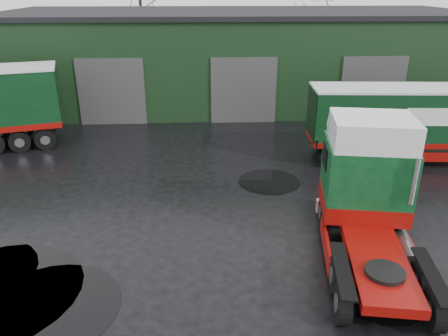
% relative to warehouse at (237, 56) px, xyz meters
% --- Properties ---
extents(ground, '(100.00, 100.00, 0.00)m').
position_rel_warehouse_xyz_m(ground, '(-2.00, -20.00, -3.16)').
color(ground, black).
extents(warehouse, '(32.40, 12.40, 6.30)m').
position_rel_warehouse_xyz_m(warehouse, '(0.00, 0.00, 0.00)').
color(warehouse, black).
rests_on(warehouse, ground).
extents(hero_tractor, '(4.03, 7.33, 4.32)m').
position_rel_warehouse_xyz_m(hero_tractor, '(2.50, -21.42, -1.00)').
color(hero_tractor, '#0E401D').
rests_on(hero_tractor, ground).
extents(lorry_right, '(14.07, 3.28, 3.67)m').
position_rel_warehouse_xyz_m(lorry_right, '(8.04, -12.80, -1.32)').
color(lorry_right, silver).
rests_on(lorry_right, ground).
extents(wash_bucket, '(0.41, 0.41, 0.30)m').
position_rel_warehouse_xyz_m(wash_bucket, '(4.85, -18.16, -3.01)').
color(wash_bucket, '#063491').
rests_on(wash_bucket, ground).
extents(tree_back_a, '(4.40, 4.40, 9.50)m').
position_rel_warehouse_xyz_m(tree_back_a, '(-8.00, 10.00, 1.59)').
color(tree_back_a, black).
rests_on(tree_back_a, ground).
extents(tree_back_b, '(4.40, 4.40, 7.50)m').
position_rel_warehouse_xyz_m(tree_back_b, '(8.00, 10.00, 0.59)').
color(tree_back_b, black).
rests_on(tree_back_b, ground).
extents(puddle_0, '(3.94, 3.94, 0.01)m').
position_rel_warehouse_xyz_m(puddle_0, '(-6.77, -22.79, -3.15)').
color(puddle_0, black).
rests_on(puddle_0, ground).
extents(puddle_1, '(2.74, 2.74, 0.01)m').
position_rel_warehouse_xyz_m(puddle_1, '(0.37, -15.00, -3.15)').
color(puddle_1, black).
rests_on(puddle_1, ground).
extents(puddle_3, '(2.53, 2.53, 0.01)m').
position_rel_warehouse_xyz_m(puddle_3, '(2.38, -22.68, -3.15)').
color(puddle_3, black).
rests_on(puddle_3, ground).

